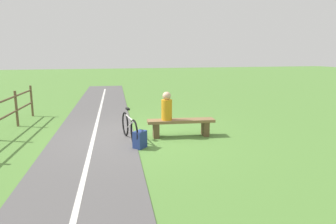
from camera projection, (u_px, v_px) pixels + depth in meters
The scene contains 7 objects.
ground_plane at pixel (137, 136), 8.64m from camera, with size 80.00×80.00×0.00m, color #548438.
paved_path at pixel (75, 213), 4.46m from camera, with size 2.28×36.00×0.02m, color #565454.
path_centre_line at pixel (75, 213), 4.46m from camera, with size 0.10×32.00×0.00m, color silver.
bench at pixel (181, 125), 8.58m from camera, with size 1.94×0.61×0.49m.
person_seated at pixel (167, 107), 8.42m from camera, with size 0.33×0.33×0.80m.
bicycle at pixel (129, 127), 8.14m from camera, with size 0.23×1.74×0.87m.
backpack at pixel (140, 140), 7.53m from camera, with size 0.39×0.40×0.44m.
Camera 1 is at (1.20, 8.31, 2.33)m, focal length 32.33 mm.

